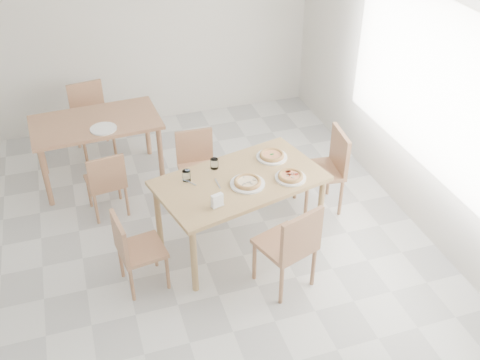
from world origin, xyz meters
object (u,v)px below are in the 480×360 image
object	(u,v)px
pizza_pepperoni	(291,176)
pizza_margherita	(272,155)
main_table	(240,186)
chair_back_s	(106,180)
chair_south	(292,243)
plate_margherita	(272,157)
chair_east	(328,165)
second_table	(96,128)
plate_mushroom	(248,184)
chair_north	(197,162)
tumbler_a	(186,176)
pizza_mushroom	(248,182)
plate_pepperoni	(290,178)
napkin_holder	(217,201)
chair_west	(133,247)
plate_empty	(103,129)
chair_back_n	(90,113)
tumbler_b	(214,164)

from	to	relation	value
pizza_pepperoni	pizza_margherita	bearing A→B (deg)	95.45
main_table	pizza_margherita	size ratio (longest dim) A/B	5.41
main_table	chair_back_s	bearing A→B (deg)	131.06
chair_south	plate_margherita	distance (m)	1.06
chair_east	second_table	size ratio (longest dim) A/B	0.63
plate_mushroom	chair_east	bearing A→B (deg)	20.94
main_table	second_table	world-z (taller)	same
chair_north	tumbler_a	size ratio (longest dim) A/B	7.80
pizza_margherita	tumbler_a	size ratio (longest dim) A/B	3.06
pizza_margherita	pizza_mushroom	size ratio (longest dim) A/B	1.23
chair_south	chair_back_s	distance (m)	2.12
plate_pepperoni	napkin_holder	size ratio (longest dim) A/B	2.22
plate_mushroom	chair_south	bearing A→B (deg)	-73.69
plate_mushroom	pizza_mushroom	world-z (taller)	pizza_mushroom
main_table	chair_west	world-z (taller)	chair_west
plate_margherita	chair_back_s	distance (m)	1.72
chair_west	tumbler_a	size ratio (longest dim) A/B	7.54
chair_south	plate_mushroom	distance (m)	0.71
tumbler_a	chair_back_s	xyz separation A→B (m)	(-0.70, 0.69, -0.36)
plate_mushroom	napkin_holder	bearing A→B (deg)	-146.01
pizza_pepperoni	second_table	world-z (taller)	pizza_pepperoni
main_table	chair_north	bearing A→B (deg)	90.75
chair_north	second_table	xyz separation A→B (m)	(-0.96, 0.74, 0.19)
pizza_margherita	pizza_pepperoni	world-z (taller)	same
chair_north	plate_empty	size ratio (longest dim) A/B	2.83
chair_north	plate_margherita	distance (m)	0.90
plate_mushroom	napkin_holder	size ratio (longest dim) A/B	2.47
main_table	plate_empty	xyz separation A→B (m)	(-1.11, 1.34, 0.09)
plate_margherita	plate_pepperoni	xyz separation A→B (m)	(0.04, -0.40, 0.00)
plate_pepperoni	chair_back_n	distance (m)	2.94
chair_north	napkin_holder	bearing A→B (deg)	-92.45
napkin_holder	second_table	bearing A→B (deg)	97.38
tumbler_a	plate_mushroom	bearing A→B (deg)	-25.10
plate_pepperoni	chair_back_s	xyz separation A→B (m)	(-1.63, 0.96, -0.31)
tumbler_a	second_table	size ratio (longest dim) A/B	0.07
chair_south	plate_mushroom	size ratio (longest dim) A/B	2.76
chair_back_s	plate_empty	size ratio (longest dim) A/B	2.69
chair_south	chair_back_n	bearing A→B (deg)	-83.86
tumbler_b	chair_back_s	size ratio (longest dim) A/B	0.13
second_table	plate_empty	xyz separation A→B (m)	(0.07, -0.23, 0.10)
chair_back_s	plate_empty	bearing A→B (deg)	-105.40
tumbler_b	chair_west	bearing A→B (deg)	-148.45
chair_north	tumbler_a	distance (m)	0.82
chair_south	tumbler_a	bearing A→B (deg)	-70.46
plate_margherita	tumbler_b	world-z (taller)	tumbler_b
main_table	plate_margherita	bearing A→B (deg)	18.06
pizza_margherita	tumbler_a	distance (m)	0.90
napkin_holder	plate_empty	size ratio (longest dim) A/B	0.46
plate_mushroom	second_table	world-z (taller)	plate_mushroom
napkin_holder	plate_empty	world-z (taller)	napkin_holder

